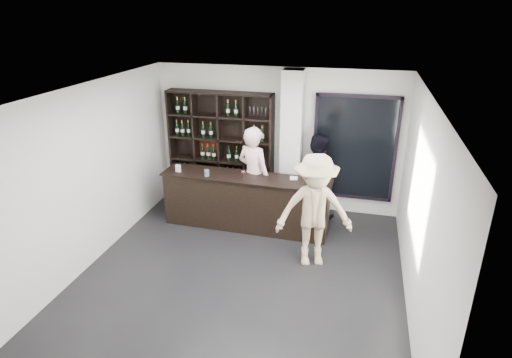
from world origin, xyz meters
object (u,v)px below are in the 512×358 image
(wine_shelf, at_px, (221,149))
(taster_pink, at_px, (254,176))
(tasting_counter, at_px, (246,202))
(customer, at_px, (314,211))
(taster_black, at_px, (316,176))

(wine_shelf, bearing_deg, taster_pink, -38.73)
(tasting_counter, height_order, customer, customer)
(taster_black, bearing_deg, wine_shelf, 9.12)
(customer, bearing_deg, tasting_counter, 131.24)
(taster_black, distance_m, customer, 1.74)
(wine_shelf, distance_m, taster_black, 2.05)
(wine_shelf, relative_size, tasting_counter, 0.75)
(tasting_counter, distance_m, taster_black, 1.49)
(tasting_counter, relative_size, customer, 1.67)
(tasting_counter, height_order, taster_black, taster_black)
(wine_shelf, xyz_separation_m, taster_black, (2.01, -0.17, -0.33))
(taster_black, bearing_deg, tasting_counter, 47.38)
(taster_black, xyz_separation_m, customer, (0.18, -1.72, 0.09))
(taster_pink, height_order, taster_black, taster_pink)
(tasting_counter, relative_size, taster_black, 1.84)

